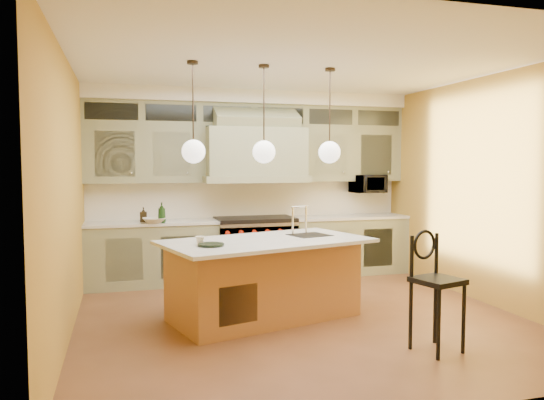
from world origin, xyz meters
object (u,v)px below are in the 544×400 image
object	(u,v)px
range	(255,248)
microwave	(368,184)
kitchen_island	(265,278)
counter_stool	(435,283)

from	to	relation	value
range	microwave	distance (m)	2.18
range	microwave	world-z (taller)	microwave
range	kitchen_island	xyz separation A→B (m)	(-0.39, -2.04, -0.01)
range	counter_stool	xyz separation A→B (m)	(0.89, -3.51, 0.17)
range	microwave	xyz separation A→B (m)	(1.95, 0.11, 0.96)
kitchen_island	microwave	size ratio (longest dim) A/B	4.73
microwave	range	bearing A→B (deg)	-176.88
range	microwave	bearing A→B (deg)	3.12
range	kitchen_island	world-z (taller)	kitchen_island
range	counter_stool	distance (m)	3.63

